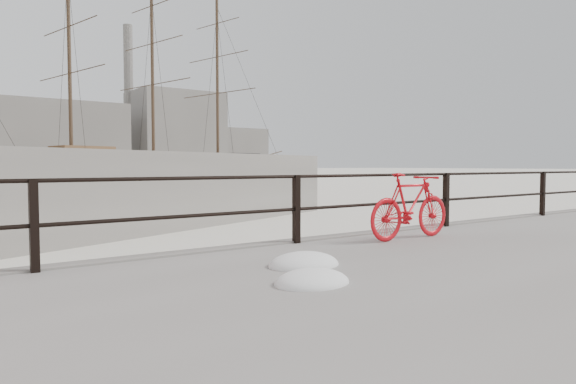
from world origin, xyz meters
TOP-DOWN VIEW (x-y plane):
  - ground at (0.00, 0.00)m, footprint 400.00×400.00m
  - guardrail at (0.00, -0.15)m, footprint 28.00×0.10m
  - bicycle at (-5.32, -0.86)m, footprint 1.71×0.28m
  - barque_black at (23.42, 83.08)m, footprint 69.61×35.29m
  - industrial_west at (20.00, 140.00)m, footprint 32.00×18.00m
  - industrial_mid at (55.00, 145.00)m, footprint 26.00×20.00m
  - industrial_east at (78.00, 150.00)m, footprint 20.00×16.00m
  - smokestack at (42.00, 150.00)m, footprint 2.80×2.80m

SIDE VIEW (x-z plane):
  - ground at x=0.00m, z-range 0.00..0.00m
  - barque_black at x=23.42m, z-range -18.59..18.59m
  - guardrail at x=0.00m, z-range 0.35..1.35m
  - bicycle at x=-5.32m, z-range 0.35..1.38m
  - industrial_east at x=78.00m, z-range 0.00..14.00m
  - industrial_west at x=20.00m, z-range 0.00..18.00m
  - industrial_mid at x=55.00m, z-range 0.00..24.00m
  - smokestack at x=42.00m, z-range 0.00..44.00m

